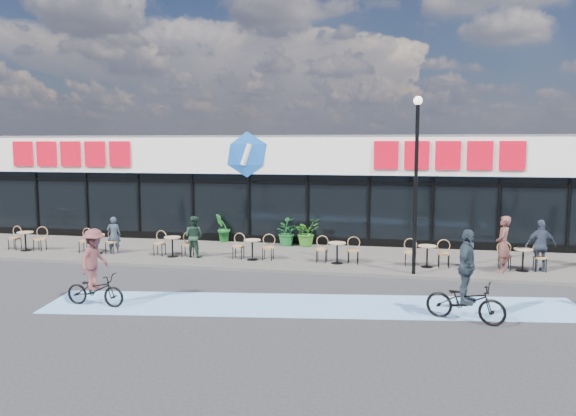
{
  "coord_description": "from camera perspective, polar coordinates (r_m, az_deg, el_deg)",
  "views": [
    {
      "loc": [
        6.17,
        -15.73,
        4.23
      ],
      "look_at": [
        2.36,
        3.5,
        1.99
      ],
      "focal_mm": 35.0,
      "sensor_mm": 36.0,
      "label": 1
    }
  ],
  "objects": [
    {
      "name": "pedestrian_a",
      "position": [
        19.36,
        21.0,
        -3.46
      ],
      "size": [
        0.6,
        0.76,
        1.84
      ],
      "primitive_type": "imported",
      "rotation": [
        0.0,
        0.0,
        -1.84
      ],
      "color": "brown",
      "rests_on": "sidewalk"
    },
    {
      "name": "bistro_set_3",
      "position": [
        21.19,
        -11.57,
        -3.6
      ],
      "size": [
        1.54,
        0.62,
        0.9
      ],
      "color": "tan",
      "rests_on": "sidewalk"
    },
    {
      "name": "potted_plant_mid",
      "position": [
        22.93,
        -0.29,
        -2.47
      ],
      "size": [
        1.3,
        1.3,
        1.09
      ],
      "primitive_type": "imported",
      "rotation": [
        0.0,
        0.0,
        2.38
      ],
      "color": "#1B6128",
      "rests_on": "sidewalk"
    },
    {
      "name": "patron_right",
      "position": [
        20.87,
        -9.55,
        -2.86
      ],
      "size": [
        0.84,
        0.72,
        1.53
      ],
      "primitive_type": "imported",
      "rotation": [
        0.0,
        0.0,
        2.94
      ],
      "color": "#1B3124",
      "rests_on": "sidewalk"
    },
    {
      "name": "potted_plant_left",
      "position": [
        23.87,
        -6.66,
        -2.03
      ],
      "size": [
        0.8,
        0.84,
        1.2
      ],
      "primitive_type": "imported",
      "rotation": [
        0.0,
        0.0,
        4.15
      ],
      "color": "#1D6827",
      "rests_on": "sidewalk"
    },
    {
      "name": "cyclist_a",
      "position": [
        14.14,
        17.62,
        -7.71
      ],
      "size": [
        2.0,
        1.27,
        2.23
      ],
      "color": "black",
      "rests_on": "ground"
    },
    {
      "name": "cyclist_c",
      "position": [
        15.58,
        -19.04,
        -6.28
      ],
      "size": [
        1.69,
        1.07,
        2.05
      ],
      "color": "black",
      "rests_on": "ground"
    },
    {
      "name": "bistro_set_5",
      "position": [
        19.68,
        5.04,
        -4.27
      ],
      "size": [
        1.54,
        0.62,
        0.9
      ],
      "color": "tan",
      "rests_on": "sidewalk"
    },
    {
      "name": "bistro_set_2",
      "position": [
        22.53,
        -18.73,
        -3.22
      ],
      "size": [
        1.54,
        0.62,
        0.9
      ],
      "color": "tan",
      "rests_on": "sidewalk"
    },
    {
      "name": "bistro_set_4",
      "position": [
        20.22,
        -3.58,
        -3.97
      ],
      "size": [
        1.54,
        0.62,
        0.9
      ],
      "color": "tan",
      "rests_on": "sidewalk"
    },
    {
      "name": "bistro_set_6",
      "position": [
        19.6,
        13.94,
        -4.49
      ],
      "size": [
        1.54,
        0.62,
        0.9
      ],
      "color": "tan",
      "rests_on": "sidewalk"
    },
    {
      "name": "lamp_post",
      "position": [
        18.06,
        12.89,
        3.71
      ],
      "size": [
        0.28,
        0.28,
        5.61
      ],
      "color": "black",
      "rests_on": "sidewalk"
    },
    {
      "name": "bistro_set_7",
      "position": [
        19.98,
        22.7,
        -4.59
      ],
      "size": [
        1.54,
        0.62,
        0.9
      ],
      "color": "tan",
      "rests_on": "sidewalk"
    },
    {
      "name": "potted_plant_right",
      "position": [
        22.8,
        1.9,
        -2.46
      ],
      "size": [
        1.37,
        1.36,
        1.15
      ],
      "primitive_type": "imported",
      "rotation": [
        0.0,
        0.0,
        0.77
      ],
      "color": "#337020",
      "rests_on": "sidewalk"
    },
    {
      "name": "patron_left",
      "position": [
        22.27,
        -17.28,
        -2.64
      ],
      "size": [
        0.6,
        0.5,
        1.4
      ],
      "primitive_type": "imported",
      "rotation": [
        0.0,
        0.0,
        3.51
      ],
      "color": "#293240",
      "rests_on": "sidewalk"
    },
    {
      "name": "sidewalk",
      "position": [
        21.56,
        -5.67,
        -4.7
      ],
      "size": [
        44.0,
        5.0,
        0.1
      ],
      "primitive_type": "cube",
      "color": "#57524D",
      "rests_on": "ground"
    },
    {
      "name": "ground",
      "position": [
        17.42,
        -10.0,
        -7.64
      ],
      "size": [
        120.0,
        120.0,
        0.0
      ],
      "primitive_type": "plane",
      "color": "#28282B",
      "rests_on": "ground"
    },
    {
      "name": "bistro_set_1",
      "position": [
        24.18,
        -24.99,
        -2.84
      ],
      "size": [
        1.54,
        0.62,
        0.9
      ],
      "color": "tan",
      "rests_on": "sidewalk"
    },
    {
      "name": "pedestrian_c",
      "position": [
        20.0,
        24.3,
        -3.51
      ],
      "size": [
        1.05,
        0.58,
        1.7
      ],
      "primitive_type": "imported",
      "rotation": [
        0.0,
        0.0,
        3.32
      ],
      "color": "#30394B",
      "rests_on": "sidewalk"
    },
    {
      "name": "bike_lane",
      "position": [
        15.0,
        2.47,
        -9.85
      ],
      "size": [
        14.17,
        4.13,
        0.01
      ],
      "primitive_type": "cube",
      "rotation": [
        0.0,
        0.0,
        0.14
      ],
      "color": "#75A9DD",
      "rests_on": "ground"
    },
    {
      "name": "building",
      "position": [
        26.46,
        -2.32,
        2.41
      ],
      "size": [
        30.6,
        6.57,
        4.75
      ],
      "color": "black",
      "rests_on": "ground"
    }
  ]
}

